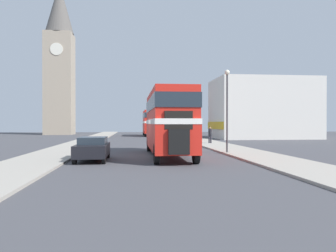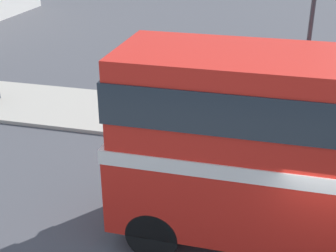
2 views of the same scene
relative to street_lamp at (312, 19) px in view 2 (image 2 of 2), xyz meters
The scene contains 2 objects.
sidewalk_right 4.24m from the street_lamp, 29.91° to the right, with size 3.50×120.00×0.12m.
street_lamp is the anchor object (origin of this frame).
Camera 2 is at (-7.52, 1.43, 6.58)m, focal length 50.00 mm.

